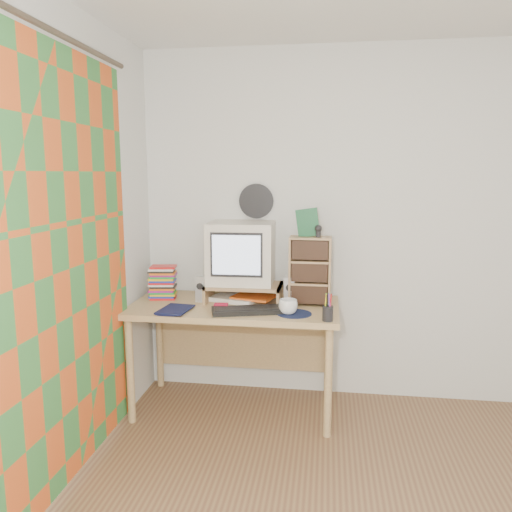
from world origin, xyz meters
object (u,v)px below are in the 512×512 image
(cd_rack, at_px, (310,271))
(mug, at_px, (288,307))
(desk, at_px, (236,321))
(crt_monitor, at_px, (241,253))
(dvd_stack, at_px, (163,281))
(diary, at_px, (162,307))
(keyboard, at_px, (249,310))

(cd_rack, distance_m, mug, 0.34)
(cd_rack, xyz_separation_m, mug, (-0.12, -0.26, -0.18))
(desk, xyz_separation_m, mug, (0.38, -0.24, 0.18))
(desk, bearing_deg, mug, -32.59)
(crt_monitor, height_order, mug, crt_monitor)
(dvd_stack, xyz_separation_m, mug, (0.91, -0.27, -0.08))
(desk, relative_size, diary, 6.32)
(desk, height_order, dvd_stack, dvd_stack)
(dvd_stack, bearing_deg, cd_rack, -9.54)
(keyboard, height_order, mug, mug)
(diary, bearing_deg, mug, 9.00)
(keyboard, distance_m, mug, 0.25)
(dvd_stack, distance_m, diary, 0.34)
(mug, height_order, diary, mug)
(cd_rack, bearing_deg, crt_monitor, 172.79)
(keyboard, relative_size, mug, 3.92)
(diary, bearing_deg, keyboard, 9.42)
(diary, bearing_deg, desk, 38.97)
(crt_monitor, height_order, cd_rack, crt_monitor)
(crt_monitor, bearing_deg, diary, -143.09)
(keyboard, bearing_deg, cd_rack, 19.29)
(crt_monitor, bearing_deg, cd_rack, -9.96)
(desk, distance_m, keyboard, 0.32)
(crt_monitor, relative_size, cd_rack, 0.97)
(mug, bearing_deg, desk, 147.41)
(keyboard, height_order, dvd_stack, dvd_stack)
(desk, relative_size, crt_monitor, 3.13)
(cd_rack, height_order, mug, cd_rack)
(desk, relative_size, mug, 11.67)
(crt_monitor, xyz_separation_m, dvd_stack, (-0.55, -0.06, -0.21))
(cd_rack, xyz_separation_m, diary, (-0.94, -0.29, -0.21))
(desk, height_order, diary, diary)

